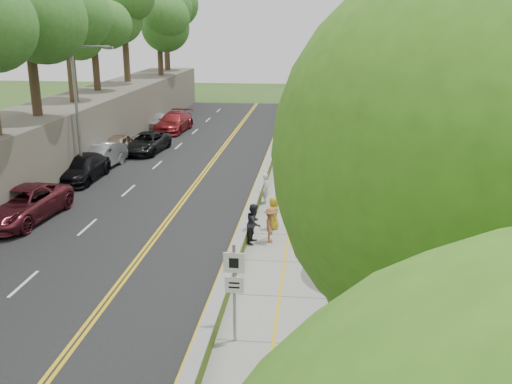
{
  "coord_description": "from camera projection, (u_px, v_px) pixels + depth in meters",
  "views": [
    {
      "loc": [
        3.3,
        -17.95,
        9.28
      ],
      "look_at": [
        0.5,
        8.0,
        1.4
      ],
      "focal_mm": 40.0,
      "sensor_mm": 36.0,
      "label": 1
    }
  ],
  "objects": [
    {
      "name": "car_4",
      "position": [
        116.0,
        147.0,
        39.72
      ],
      "size": [
        1.94,
        4.69,
        1.59
      ],
      "primitive_type": "imported",
      "rotation": [
        0.0,
        0.0,
        0.01
      ],
      "color": "tan",
      "rests_on": "road"
    },
    {
      "name": "painter_2",
      "position": [
        254.0,
        223.0,
        24.46
      ],
      "size": [
        0.8,
        0.95,
        1.74
      ],
      "primitive_type": "imported",
      "rotation": [
        0.0,
        0.0,
        1.39
      ],
      "color": "#222328",
      "rests_on": "sidewalk"
    },
    {
      "name": "streetlight",
      "position": [
        80.0,
        103.0,
        33.16
      ],
      "size": [
        2.52,
        0.22,
        8.0
      ],
      "color": "gray",
      "rests_on": "ground"
    },
    {
      "name": "signpost",
      "position": [
        234.0,
        283.0,
        16.56
      ],
      "size": [
        0.62,
        0.09,
        3.1
      ],
      "color": "gray",
      "rests_on": "sidewalk"
    },
    {
      "name": "ground",
      "position": [
        218.0,
        295.0,
        20.11
      ],
      "size": [
        140.0,
        140.0,
        0.0
      ],
      "primitive_type": "plane",
      "color": "#33511E",
      "rests_on": "ground"
    },
    {
      "name": "jersey_barrier",
      "position": [
        264.0,
        176.0,
        34.27
      ],
      "size": [
        0.42,
        66.0,
        0.6
      ],
      "primitive_type": "cube",
      "color": "#98E517",
      "rests_on": "ground"
    },
    {
      "name": "painter_3",
      "position": [
        271.0,
        225.0,
        24.56
      ],
      "size": [
        0.67,
        1.05,
        1.55
      ],
      "primitive_type": "imported",
      "rotation": [
        0.0,
        0.0,
        1.66
      ],
      "color": "#9A5D34",
      "rests_on": "sidewalk"
    },
    {
      "name": "car_7",
      "position": [
        174.0,
        122.0,
        49.14
      ],
      "size": [
        2.66,
        5.79,
        1.64
      ],
      "primitive_type": "imported",
      "rotation": [
        0.0,
        0.0,
        -0.06
      ],
      "color": "maroon",
      "rests_on": "road"
    },
    {
      "name": "car_5",
      "position": [
        99.0,
        157.0,
        36.66
      ],
      "size": [
        2.28,
        5.22,
        1.67
      ],
      "primitive_type": "imported",
      "rotation": [
        0.0,
        0.0,
        -0.1
      ],
      "color": "#989B9F",
      "rests_on": "road"
    },
    {
      "name": "construction_barrel",
      "position": [
        318.0,
        145.0,
        41.91
      ],
      "size": [
        0.55,
        0.55,
        0.91
      ],
      "primitive_type": "cylinder",
      "color": "#F62B0B",
      "rests_on": "sidewalk"
    },
    {
      "name": "car_6",
      "position": [
        146.0,
        143.0,
        41.41
      ],
      "size": [
        2.79,
        5.27,
        1.41
      ],
      "primitive_type": "imported",
      "rotation": [
        0.0,
        0.0,
        -0.09
      ],
      "color": "black",
      "rests_on": "road"
    },
    {
      "name": "rock_embankment",
      "position": [
        43.0,
        143.0,
        35.19
      ],
      "size": [
        5.0,
        66.0,
        4.0
      ],
      "primitive_type": "cube",
      "color": "#595147",
      "rests_on": "ground"
    },
    {
      "name": "painter_1",
      "position": [
        266.0,
        188.0,
        29.81
      ],
      "size": [
        0.48,
        0.64,
        1.61
      ],
      "primitive_type": "imported",
      "rotation": [
        0.0,
        0.0,
        1.74
      ],
      "color": "silver",
      "rests_on": "sidewalk"
    },
    {
      "name": "car_2",
      "position": [
        22.0,
        205.0,
        27.16
      ],
      "size": [
        3.19,
        6.04,
        1.62
      ],
      "primitive_type": "imported",
      "rotation": [
        0.0,
        0.0,
        -0.09
      ],
      "color": "maroon",
      "rests_on": "road"
    },
    {
      "name": "chainlink_fence",
      "position": [
        339.0,
        167.0,
        33.62
      ],
      "size": [
        0.04,
        66.0,
        2.0
      ],
      "primitive_type": "cube",
      "color": "slate",
      "rests_on": "ground"
    },
    {
      "name": "person_far",
      "position": [
        311.0,
        154.0,
        36.91
      ],
      "size": [
        1.09,
        0.5,
        1.82
      ],
      "primitive_type": "imported",
      "rotation": [
        0.0,
        0.0,
        3.19
      ],
      "color": "black",
      "rests_on": "sidewalk"
    },
    {
      "name": "car_3",
      "position": [
        83.0,
        168.0,
        34.18
      ],
      "size": [
        2.15,
        5.14,
        1.48
      ],
      "primitive_type": "imported",
      "rotation": [
        0.0,
        0.0,
        -0.01
      ],
      "color": "black",
      "rests_on": "road"
    },
    {
      "name": "road",
      "position": [
        173.0,
        178.0,
        34.93
      ],
      "size": [
        11.2,
        66.0,
        0.04
      ],
      "primitive_type": "cube",
      "color": "black",
      "rests_on": "ground"
    },
    {
      "name": "sidewalk",
      "position": [
        302.0,
        181.0,
        34.11
      ],
      "size": [
        4.2,
        66.0,
        0.05
      ],
      "primitive_type": "cube",
      "color": "gray",
      "rests_on": "ground"
    },
    {
      "name": "painter_0",
      "position": [
        274.0,
        213.0,
        26.11
      ],
      "size": [
        0.59,
        0.81,
        1.53
      ],
      "primitive_type": "imported",
      "rotation": [
        0.0,
        0.0,
        1.72
      ],
      "color": "gold",
      "rests_on": "sidewalk"
    },
    {
      "name": "concrete_block",
      "position": [
        338.0,
        255.0,
        22.4
      ],
      "size": [
        1.23,
        1.02,
        0.72
      ],
      "primitive_type": "cube",
      "rotation": [
        0.0,
        0.0,
        -0.2
      ],
      "color": "slate",
      "rests_on": "sidewalk"
    },
    {
      "name": "car_8",
      "position": [
        162.0,
        120.0,
        50.66
      ],
      "size": [
        1.95,
        4.51,
        1.52
      ],
      "primitive_type": "imported",
      "rotation": [
        0.0,
        0.0,
        0.04
      ],
      "color": "silver",
      "rests_on": "road"
    },
    {
      "name": "trees_fenceside",
      "position": [
        386.0,
        63.0,
        31.64
      ],
      "size": [
        7.0,
        66.0,
        14.0
      ],
      "primitive_type": null,
      "color": "#4B8B21",
      "rests_on": "ground"
    }
  ]
}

